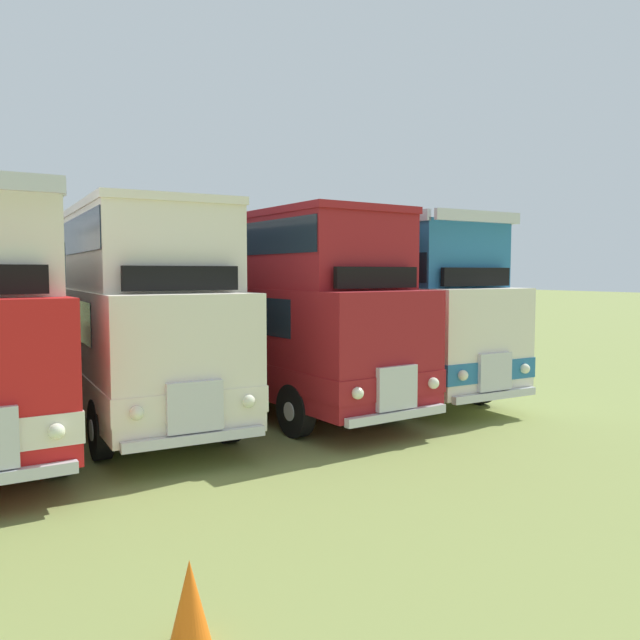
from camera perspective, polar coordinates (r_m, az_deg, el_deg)
The scene contains 4 objects.
bus_seventh_in_row at distance 15.03m, azimuth -17.31°, elevation 1.34°, with size 2.94×10.37×4.49m.
bus_eighth_in_row at distance 15.81m, azimuth -5.47°, elevation 1.64°, with size 3.01×10.38×4.49m.
bus_ninth_in_row at distance 17.75m, azimuth 3.63°, elevation 1.58°, with size 2.75×10.16×4.52m.
cone_near_end at distance 6.06m, azimuth -11.62°, elevation -23.53°, with size 0.36×0.36×0.74m, color orange.
Camera 1 is at (2.96, -14.15, 3.19)m, focal length 35.58 mm.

